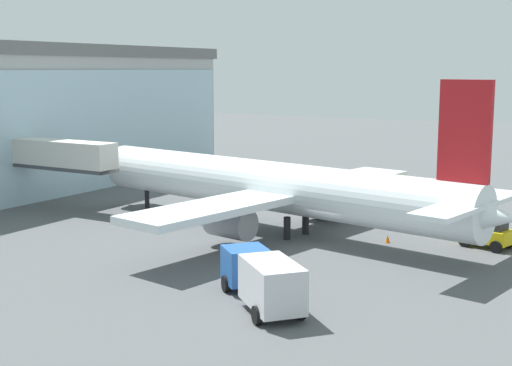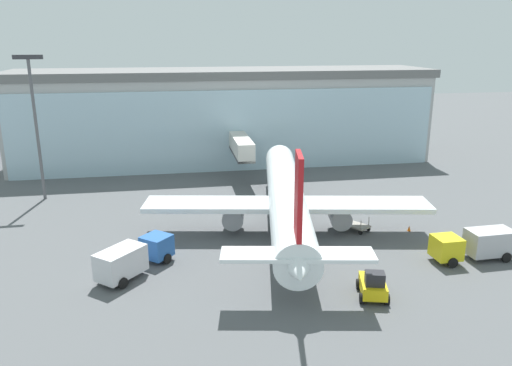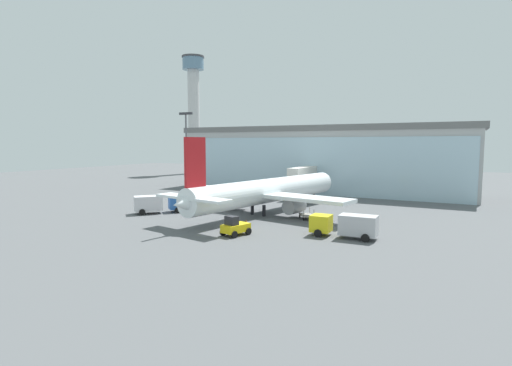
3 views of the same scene
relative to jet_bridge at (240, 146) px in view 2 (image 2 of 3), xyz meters
The scene contains 11 objects.
ground 25.83m from the jet_bridge, 91.49° to the right, with size 240.00×240.00×0.00m, color #545659.
terminal_building 10.84m from the jet_bridge, 93.61° to the left, with size 64.10×14.99×14.24m.
jet_bridge is the anchor object (origin of this frame).
apron_light_mast 26.01m from the jet_bridge, 168.68° to the right, with size 3.20×0.40×17.00m.
airplane 20.57m from the jet_bridge, 86.26° to the right, with size 28.28×36.34×11.22m.
catering_truck 30.84m from the jet_bridge, 116.02° to the right, with size 6.54×6.88×2.65m.
fuel_truck 34.55m from the jet_bridge, 62.44° to the right, with size 7.33×2.58×2.65m.
baggage_cart 23.73m from the jet_bridge, 69.34° to the right, with size 2.90×3.21×1.50m.
pushback_tug 35.52m from the jet_bridge, 82.92° to the right, with size 2.91×3.57×2.30m.
safety_cone_nose 29.13m from the jet_bridge, 85.29° to the right, with size 0.36×0.36×0.55m, color orange.
safety_cone_wingtip 27.17m from the jet_bridge, 59.72° to the right, with size 0.36×0.36×0.55m, color orange.
Camera 2 is at (-10.07, -41.09, 18.85)m, focal length 35.00 mm.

